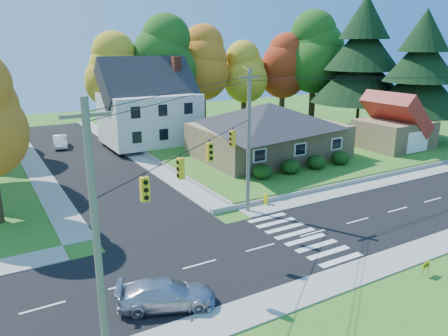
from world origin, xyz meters
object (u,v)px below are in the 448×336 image
object	(u,v)px
white_car	(60,141)
fire_hydrant	(266,199)
ranch_house	(268,129)
silver_sedan	(166,294)

from	to	relation	value
white_car	fire_hydrant	distance (m)	28.63
ranch_house	fire_hydrant	bearing A→B (deg)	-126.22
silver_sedan	fire_hydrant	bearing A→B (deg)	-31.63
ranch_house	white_car	world-z (taller)	ranch_house
white_car	fire_hydrant	size ratio (longest dim) A/B	4.49
white_car	ranch_house	bearing A→B (deg)	-36.42
silver_sedan	ranch_house	bearing A→B (deg)	-23.29
ranch_house	white_car	distance (m)	24.06
ranch_house	fire_hydrant	distance (m)	13.15
ranch_house	white_car	xyz separation A→B (m)	(-17.23, 16.60, -2.57)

